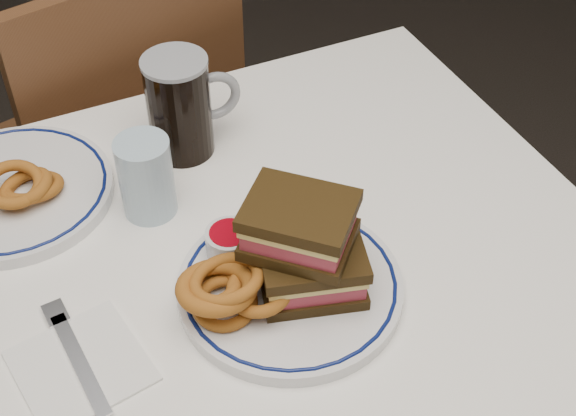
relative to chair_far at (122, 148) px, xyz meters
name	(u,v)px	position (x,y,z in m)	size (l,w,h in m)	color
dining_table	(129,390)	(-0.16, -0.64, 0.16)	(1.27, 0.87, 0.75)	white
chair_far	(122,148)	(0.00, 0.00, 0.00)	(0.49, 0.49, 0.89)	#482B17
main_plate	(290,287)	(0.05, -0.66, 0.27)	(0.26, 0.26, 0.02)	silver
reuben_sandwich	(306,247)	(0.06, -0.67, 0.34)	(0.15, 0.15, 0.12)	black
onion_rings_main	(227,289)	(-0.03, -0.67, 0.31)	(0.13, 0.11, 0.07)	#6D310E
ketchup_ramekin	(230,241)	(0.00, -0.59, 0.30)	(0.06, 0.06, 0.03)	silver
beer_mug	(181,105)	(0.03, -0.36, 0.34)	(0.13, 0.09, 0.15)	black
water_glass	(146,177)	(-0.06, -0.46, 0.32)	(0.07, 0.07, 0.11)	#9EB9CD
far_plate	(13,192)	(-0.22, -0.36, 0.27)	(0.26, 0.26, 0.02)	silver
onion_rings_far	(24,186)	(-0.20, -0.39, 0.30)	(0.10, 0.09, 0.06)	#6D310E
napkin_fork	(80,363)	(-0.20, -0.66, 0.27)	(0.15, 0.17, 0.01)	white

